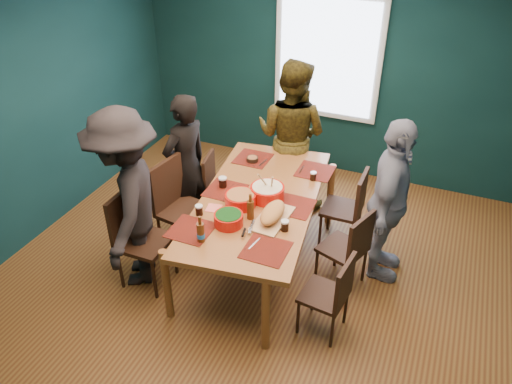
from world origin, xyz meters
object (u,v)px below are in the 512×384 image
person_right (389,202)px  chair_right_mid (350,245)px  chair_left_far (217,183)px  bowl_herbs (229,219)px  chair_left_mid (177,201)px  bowl_dumpling (267,192)px  chair_right_far (350,204)px  dining_table (259,205)px  cutting_board (272,214)px  person_far_left (186,165)px  chair_left_near (135,232)px  person_near_left (128,201)px  bowl_salad (240,199)px  person_back (291,135)px  chair_right_near (333,291)px

person_right → chair_right_mid: bearing=142.3°
chair_left_far → bowl_herbs: bowl_herbs is taller
chair_left_mid → bowl_dumpling: bowl_dumpling is taller
chair_right_far → chair_right_mid: bearing=-76.2°
dining_table → chair_right_mid: 0.96m
dining_table → chair_left_mid: chair_left_mid is taller
chair_left_mid → cutting_board: (1.14, -0.21, 0.28)m
person_far_left → bowl_herbs: person_far_left is taller
chair_left_near → dining_table: bearing=32.9°
chair_right_mid → person_near_left: 2.13m
dining_table → person_near_left: size_ratio=1.25×
chair_left_far → chair_left_near: size_ratio=0.83×
person_right → cutting_board: (-0.94, -0.65, 0.04)m
bowl_salad → chair_right_far: bearing=44.2°
dining_table → person_far_left: person_far_left is taller
chair_left_near → cutting_board: size_ratio=1.58×
chair_right_far → chair_left_near: bearing=-142.8°
person_back → bowl_herbs: bearing=97.1°
person_back → cutting_board: (0.36, -1.53, -0.02)m
chair_left_mid → person_right: person_right is taller
dining_table → cutting_board: cutting_board is taller
chair_left_mid → person_far_left: size_ratio=0.64×
person_far_left → cutting_board: bearing=82.1°
person_right → chair_right_far: bearing=51.4°
person_back → bowl_herbs: person_back is taller
person_right → person_back: bearing=54.4°
chair_left_near → chair_right_far: bearing=36.9°
person_far_left → chair_left_near: bearing=16.0°
chair_right_far → bowl_dumpling: (-0.69, -0.66, 0.37)m
chair_right_near → cutting_board: cutting_board is taller
chair_left_mid → chair_right_far: (1.66, 0.76, -0.08)m
chair_right_mid → chair_right_near: bearing=-69.6°
chair_left_far → person_far_left: size_ratio=0.51×
chair_right_near → person_near_left: bearing=-172.3°
chair_right_near → person_near_left: (-1.99, -0.02, 0.43)m
bowl_herbs → chair_right_near: bearing=-6.3°
dining_table → chair_right_far: chair_right_far is taller
bowl_salad → bowl_dumpling: bowl_dumpling is taller
chair_left_far → person_right: bearing=-16.2°
bowl_salad → bowl_herbs: (0.03, -0.32, -0.00)m
person_far_left → person_right: bearing=109.4°
chair_right_near → bowl_salad: bearing=164.6°
chair_right_near → cutting_board: 0.86m
chair_right_mid → bowl_salad: (-1.05, -0.20, 0.38)m
chair_right_far → bowl_herbs: bowl_herbs is taller
chair_right_far → person_near_left: (-1.83, -1.32, 0.39)m
bowl_dumpling → chair_right_far: bearing=43.6°
dining_table → person_far_left: size_ratio=1.41×
person_back → cutting_board: person_back is taller
dining_table → person_far_left: (-0.98, 0.31, 0.07)m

